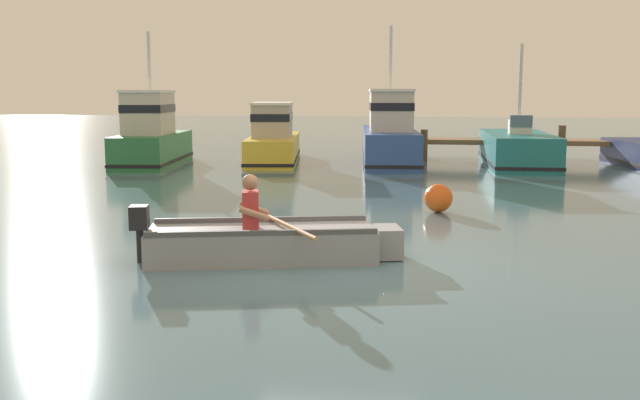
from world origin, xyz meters
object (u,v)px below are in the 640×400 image
moored_boat_green (151,138)px  moored_boat_teal (517,150)px  rowboat_with_person (267,242)px  moored_boat_yellow (274,140)px  mooring_buoy (438,198)px  moored_boat_blue (390,136)px

moored_boat_green → moored_boat_teal: moored_boat_green is taller
rowboat_with_person → moored_boat_yellow: 14.15m
rowboat_with_person → mooring_buoy: bearing=61.9°
moored_boat_blue → moored_boat_teal: bearing=-1.1°
rowboat_with_person → moored_boat_teal: bearing=70.7°
rowboat_with_person → moored_boat_yellow: moored_boat_yellow is taller
moored_boat_green → moored_boat_blue: size_ratio=0.73×
moored_boat_yellow → moored_boat_teal: size_ratio=1.05×
moored_boat_green → moored_boat_blue: 7.61m
moored_boat_green → moored_boat_yellow: (3.59, 1.62, -0.14)m
moored_boat_yellow → moored_boat_teal: (7.84, 0.01, -0.23)m
moored_boat_blue → mooring_buoy: (1.54, -9.50, -0.62)m
moored_boat_yellow → mooring_buoy: (5.36, -9.41, -0.45)m
moored_boat_yellow → mooring_buoy: bearing=-60.3°
moored_boat_green → mooring_buoy: size_ratio=8.77×
moored_boat_green → moored_boat_teal: bearing=8.2°
moored_boat_green → moored_boat_yellow: size_ratio=0.81×
moored_boat_green → moored_boat_blue: (7.41, 1.72, 0.02)m
rowboat_with_person → mooring_buoy: rowboat_with_person is taller
moored_boat_green → moored_boat_blue: moored_boat_blue is taller
moored_boat_green → mooring_buoy: moored_boat_green is taller
moored_boat_teal → moored_boat_blue: bearing=178.9°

